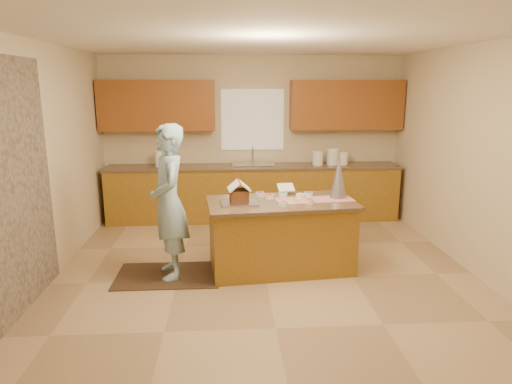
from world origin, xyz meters
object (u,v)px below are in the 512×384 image
island_base (281,237)px  tinsel_tree (339,178)px  gingerbread_house (239,194)px  boy (169,202)px

island_base → tinsel_tree: (0.72, 0.12, 0.71)m
tinsel_tree → gingerbread_house: size_ratio=1.79×
boy → gingerbread_house: 0.81m
island_base → boy: 1.41m
boy → island_base: bearing=82.7°
tinsel_tree → gingerbread_house: (-1.23, -0.22, -0.14)m
island_base → boy: size_ratio=0.94×
tinsel_tree → boy: 2.06m
tinsel_tree → gingerbread_house: tinsel_tree is taller
island_base → gingerbread_house: (-0.51, -0.10, 0.57)m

